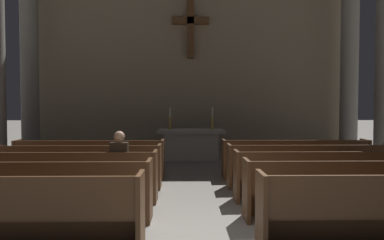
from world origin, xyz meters
name	(u,v)px	position (x,y,z in m)	size (l,w,h in m)	color
pew_left_row_2	(34,191)	(-2.52, 1.04, 0.48)	(3.59, 0.50, 0.95)	brown
pew_left_row_3	(59,177)	(-2.52, 2.12, 0.48)	(3.59, 0.50, 0.95)	brown
pew_left_row_4	(77,167)	(-2.52, 3.21, 0.48)	(3.59, 0.50, 0.95)	brown
pew_left_row_5	(90,159)	(-2.52, 4.29, 0.48)	(3.59, 0.50, 0.95)	brown
pew_right_row_2	(360,189)	(2.52, 1.04, 0.48)	(3.59, 0.50, 0.95)	brown
pew_right_row_3	(331,176)	(2.52, 2.12, 0.48)	(3.59, 0.50, 0.95)	brown
pew_right_row_4	(311,166)	(2.52, 3.21, 0.48)	(3.59, 0.50, 0.95)	brown
pew_right_row_5	(295,158)	(2.52, 4.29, 0.48)	(3.59, 0.50, 0.95)	brown
column_left_fourth	(29,56)	(-5.63, 8.14, 3.53)	(0.91, 0.91, 7.24)	gray
column_right_fourth	(349,56)	(5.63, 8.14, 3.53)	(0.91, 0.91, 7.24)	gray
altar	(191,143)	(0.00, 7.32, 0.53)	(2.20, 0.90, 1.01)	#A8A399
candlestick_left	(170,122)	(-0.70, 7.32, 1.24)	(0.16, 0.16, 0.72)	#B79338
candlestick_right	(212,122)	(0.70, 7.32, 1.24)	(0.16, 0.16, 0.72)	#B79338
apse_with_cross	(190,42)	(0.00, 9.30, 4.23)	(12.23, 0.51, 8.46)	gray
lone_worshipper	(120,164)	(-1.40, 2.16, 0.69)	(0.32, 0.43, 1.32)	#26262B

